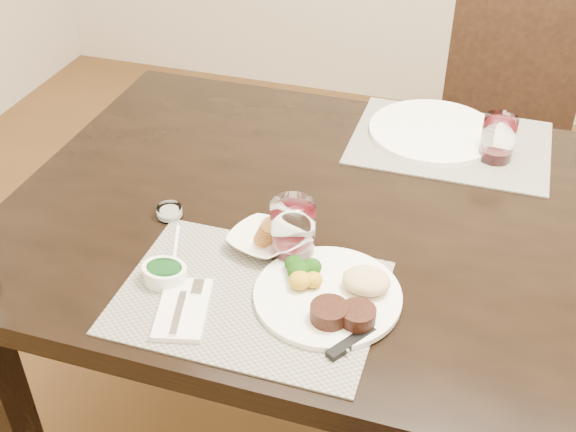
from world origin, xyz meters
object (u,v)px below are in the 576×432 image
(steak_knife, at_px, (355,332))
(wine_glass_near, at_px, (293,232))
(chair_far, at_px, (504,127))
(dinner_plate, at_px, (334,294))
(cracker_bowl, at_px, (263,240))
(far_plate, at_px, (433,131))

(steak_knife, bearing_deg, wine_glass_near, 166.29)
(chair_far, xyz_separation_m, steak_knife, (-0.20, -1.27, 0.26))
(dinner_plate, height_order, cracker_bowl, cracker_bowl)
(chair_far, height_order, cracker_bowl, chair_far)
(chair_far, distance_m, cracker_bowl, 1.20)
(steak_knife, distance_m, wine_glass_near, 0.24)
(dinner_plate, height_order, steak_knife, dinner_plate)
(dinner_plate, distance_m, far_plate, 0.65)
(far_plate, bearing_deg, wine_glass_near, -109.18)
(wine_glass_near, distance_m, far_plate, 0.58)
(cracker_bowl, xyz_separation_m, far_plate, (0.25, 0.54, -0.01))
(dinner_plate, bearing_deg, far_plate, 105.59)
(far_plate, bearing_deg, steak_knife, -92.07)
(dinner_plate, xyz_separation_m, steak_knife, (0.05, -0.07, -0.01))
(cracker_bowl, relative_size, wine_glass_near, 1.33)
(chair_far, distance_m, steak_knife, 1.31)
(dinner_plate, distance_m, wine_glass_near, 0.15)
(dinner_plate, relative_size, cracker_bowl, 1.71)
(steak_knife, xyz_separation_m, cracker_bowl, (-0.22, 0.17, 0.01))
(cracker_bowl, bearing_deg, dinner_plate, -31.83)
(steak_knife, bearing_deg, dinner_plate, 161.01)
(cracker_bowl, height_order, wine_glass_near, wine_glass_near)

